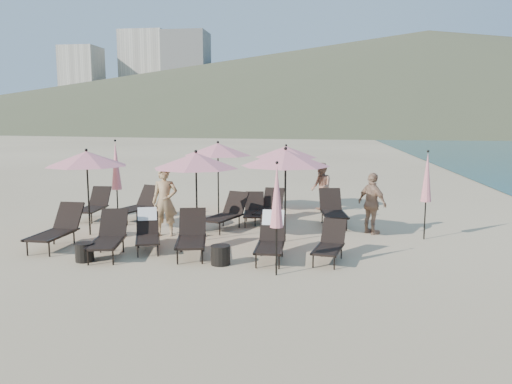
# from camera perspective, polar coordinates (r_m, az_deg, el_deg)

# --- Properties ---
(ground) EXTENTS (800.00, 800.00, 0.00)m
(ground) POSITION_cam_1_polar(r_m,az_deg,el_deg) (11.66, -2.99, -7.79)
(ground) COLOR #D6BA8C
(ground) RESTS_ON ground
(volcanic_headland) EXTENTS (690.00, 690.00, 55.00)m
(volcanic_headland) POSITION_cam_1_polar(r_m,az_deg,el_deg) (322.02, 20.84, 11.83)
(volcanic_headland) COLOR brown
(volcanic_headland) RESTS_ON ground
(hotel_skyline) EXTENTS (109.00, 82.00, 55.00)m
(hotel_skyline) POSITION_cam_1_polar(r_m,az_deg,el_deg) (298.76, -10.97, 12.08)
(hotel_skyline) COLOR beige
(hotel_skyline) RESTS_ON ground
(lounger_0) EXTENTS (0.74, 1.84, 1.05)m
(lounger_0) POSITION_cam_1_polar(r_m,az_deg,el_deg) (13.64, -21.76, -3.89)
(lounger_0) COLOR black
(lounger_0) RESTS_ON ground
(lounger_1) EXTENTS (1.04, 1.63, 0.96)m
(lounger_1) POSITION_cam_1_polar(r_m,az_deg,el_deg) (12.84, -12.29, -4.37)
(lounger_1) COLOR black
(lounger_1) RESTS_ON ground
(lounger_2) EXTENTS (1.00, 1.85, 1.01)m
(lounger_2) POSITION_cam_1_polar(r_m,az_deg,el_deg) (12.45, -16.48, -4.85)
(lounger_2) COLOR black
(lounger_2) RESTS_ON ground
(lounger_3) EXTENTS (1.03, 1.86, 1.01)m
(lounger_3) POSITION_cam_1_polar(r_m,az_deg,el_deg) (12.12, -7.38, -4.92)
(lounger_3) COLOR black
(lounger_3) RESTS_ON ground
(lounger_4) EXTENTS (0.65, 1.68, 1.04)m
(lounger_4) POSITION_cam_1_polar(r_m,az_deg,el_deg) (11.70, 1.73, -5.22)
(lounger_4) COLOR black
(lounger_4) RESTS_ON ground
(lounger_5) EXTENTS (0.84, 1.58, 0.86)m
(lounger_5) POSITION_cam_1_polar(r_m,az_deg,el_deg) (11.67, 8.44, -5.82)
(lounger_5) COLOR black
(lounger_5) RESTS_ON ground
(lounger_6) EXTENTS (0.72, 1.74, 0.99)m
(lounger_6) POSITION_cam_1_polar(r_m,az_deg,el_deg) (17.18, -18.05, -1.41)
(lounger_6) COLOR black
(lounger_6) RESTS_ON ground
(lounger_7) EXTENTS (1.24, 1.95, 1.05)m
(lounger_7) POSITION_cam_1_polar(r_m,az_deg,el_deg) (16.67, -13.38, -1.42)
(lounger_7) COLOR black
(lounger_7) RESTS_ON ground
(lounger_8) EXTENTS (1.24, 1.92, 1.03)m
(lounger_8) POSITION_cam_1_polar(r_m,az_deg,el_deg) (14.88, -3.40, -2.38)
(lounger_8) COLOR black
(lounger_8) RESTS_ON ground
(lounger_9) EXTENTS (0.78, 1.65, 0.91)m
(lounger_9) POSITION_cam_1_polar(r_m,az_deg,el_deg) (15.67, -0.23, -2.03)
(lounger_9) COLOR black
(lounger_9) RESTS_ON ground
(lounger_10) EXTENTS (0.85, 1.80, 1.00)m
(lounger_10) POSITION_cam_1_polar(r_m,az_deg,el_deg) (15.92, 1.58, -1.73)
(lounger_10) COLOR black
(lounger_10) RESTS_ON ground
(lounger_11) EXTENTS (0.93, 1.90, 1.05)m
(lounger_11) POSITION_cam_1_polar(r_m,az_deg,el_deg) (15.57, 8.77, -1.95)
(lounger_11) COLOR black
(lounger_11) RESTS_ON ground
(umbrella_open_0) EXTENTS (2.27, 2.27, 2.44)m
(umbrella_open_0) POSITION_cam_1_polar(r_m,az_deg,el_deg) (14.61, -18.80, 3.62)
(umbrella_open_0) COLOR black
(umbrella_open_0) RESTS_ON ground
(umbrella_open_1) EXTENTS (2.27, 2.27, 2.45)m
(umbrella_open_1) POSITION_cam_1_polar(r_m,az_deg,el_deg) (13.18, -6.88, 3.58)
(umbrella_open_1) COLOR black
(umbrella_open_1) RESTS_ON ground
(umbrella_open_2) EXTENTS (2.35, 2.35, 2.53)m
(umbrella_open_2) POSITION_cam_1_polar(r_m,az_deg,el_deg) (13.06, 3.39, 3.90)
(umbrella_open_2) COLOR black
(umbrella_open_2) RESTS_ON ground
(umbrella_open_3) EXTENTS (2.34, 2.34, 2.52)m
(umbrella_open_3) POSITION_cam_1_polar(r_m,az_deg,el_deg) (17.11, -4.38, 4.87)
(umbrella_open_3) COLOR black
(umbrella_open_3) RESTS_ON ground
(umbrella_open_4) EXTENTS (2.21, 2.21, 2.38)m
(umbrella_open_4) POSITION_cam_1_polar(r_m,az_deg,el_deg) (17.70, 3.45, 4.60)
(umbrella_open_4) COLOR black
(umbrella_open_4) RESTS_ON ground
(umbrella_closed_0) EXTENTS (0.28, 0.28, 2.39)m
(umbrella_closed_0) POSITION_cam_1_polar(r_m,az_deg,el_deg) (10.20, 2.39, -0.52)
(umbrella_closed_0) COLOR black
(umbrella_closed_0) RESTS_ON ground
(umbrella_closed_1) EXTENTS (0.28, 0.28, 2.43)m
(umbrella_closed_1) POSITION_cam_1_polar(r_m,az_deg,el_deg) (14.11, 18.94, 1.56)
(umbrella_closed_1) COLOR black
(umbrella_closed_1) RESTS_ON ground
(umbrella_closed_2) EXTENTS (0.31, 0.31, 2.65)m
(umbrella_closed_2) POSITION_cam_1_polar(r_m,az_deg,el_deg) (15.61, -15.71, 2.86)
(umbrella_closed_2) COLOR black
(umbrella_closed_2) RESTS_ON ground
(side_table_0) EXTENTS (0.42, 0.42, 0.43)m
(side_table_0) POSITION_cam_1_polar(r_m,az_deg,el_deg) (12.17, -19.01, -6.51)
(side_table_0) COLOR black
(side_table_0) RESTS_ON ground
(side_table_1) EXTENTS (0.44, 0.44, 0.44)m
(side_table_1) POSITION_cam_1_polar(r_m,az_deg,el_deg) (11.29, -4.07, -7.20)
(side_table_1) COLOR black
(side_table_1) RESTS_ON ground
(beachgoer_a) EXTENTS (0.78, 0.59, 1.92)m
(beachgoer_a) POSITION_cam_1_polar(r_m,az_deg,el_deg) (14.11, -10.37, -1.10)
(beachgoer_a) COLOR tan
(beachgoer_a) RESTS_ON ground
(beachgoer_b) EXTENTS (0.85, 0.99, 1.74)m
(beachgoer_b) POSITION_cam_1_polar(r_m,az_deg,el_deg) (17.70, 7.45, 0.53)
(beachgoer_b) COLOR #A67155
(beachgoer_b) RESTS_ON ground
(beachgoer_c) EXTENTS (0.99, 1.06, 1.75)m
(beachgoer_c) POSITION_cam_1_polar(r_m,az_deg,el_deg) (14.49, 13.14, -1.29)
(beachgoer_c) COLOR #A77D5F
(beachgoer_c) RESTS_ON ground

